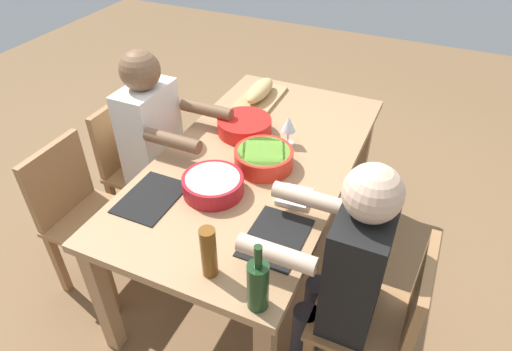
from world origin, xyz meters
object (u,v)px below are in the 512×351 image
(cutting_board, at_px, (260,99))
(bread_loaf, at_px, (260,90))
(wine_bottle, at_px, (258,284))
(napkin_stack, at_px, (294,197))
(serving_bowl_pasta, at_px, (213,184))
(serving_bowl_salad, at_px, (264,157))
(chair_far_center, at_px, (137,162))
(chair_far_left, at_px, (81,211))
(wine_glass, at_px, (288,125))
(dining_table, at_px, (256,172))
(diner_near_left, at_px, (346,268))
(beer_bottle, at_px, (209,252))
(chair_near_left, at_px, (384,318))
(diner_far_center, at_px, (157,139))
(serving_bowl_fruit, at_px, (244,125))

(cutting_board, distance_m, bread_loaf, 0.06)
(wine_bottle, bearing_deg, napkin_stack, 8.11)
(serving_bowl_pasta, height_order, wine_bottle, wine_bottle)
(serving_bowl_pasta, distance_m, cutting_board, 0.91)
(serving_bowl_salad, bearing_deg, bread_loaf, 25.51)
(chair_far_center, distance_m, serving_bowl_pasta, 0.84)
(chair_far_left, relative_size, serving_bowl_pasta, 3.05)
(wine_glass, bearing_deg, bread_loaf, 40.75)
(chair_far_center, height_order, wine_glass, wine_glass)
(dining_table, relative_size, diner_near_left, 1.45)
(diner_near_left, height_order, beer_bottle, diner_near_left)
(dining_table, relative_size, napkin_stack, 12.39)
(chair_near_left, distance_m, cutting_board, 1.48)
(wine_bottle, xyz_separation_m, wine_glass, (0.99, 0.27, 0.01))
(chair_far_left, height_order, serving_bowl_salad, chair_far_left)
(chair_far_center, xyz_separation_m, wine_bottle, (-0.80, -1.15, 0.37))
(serving_bowl_pasta, bearing_deg, cutting_board, 10.46)
(diner_far_center, height_order, cutting_board, diner_far_center)
(chair_far_left, distance_m, serving_bowl_salad, 1.00)
(diner_far_center, xyz_separation_m, bread_loaf, (0.57, -0.37, 0.11))
(bread_loaf, xyz_separation_m, wine_bottle, (-1.37, -0.60, 0.04))
(diner_near_left, height_order, serving_bowl_salad, diner_near_left)
(chair_far_left, xyz_separation_m, napkin_stack, (0.26, -1.07, 0.27))
(beer_bottle, bearing_deg, chair_far_center, 51.49)
(dining_table, height_order, beer_bottle, beer_bottle)
(wine_bottle, height_order, napkin_stack, wine_bottle)
(diner_near_left, xyz_separation_m, wine_glass, (0.66, 0.50, 0.16))
(beer_bottle, bearing_deg, dining_table, 11.34)
(dining_table, height_order, wine_glass, wine_glass)
(chair_far_left, bearing_deg, napkin_stack, -76.34)
(serving_bowl_fruit, distance_m, wine_glass, 0.26)
(serving_bowl_fruit, bearing_deg, serving_bowl_salad, -137.76)
(chair_near_left, bearing_deg, bread_loaf, 44.15)
(serving_bowl_salad, bearing_deg, serving_bowl_fruit, 42.24)
(dining_table, distance_m, chair_near_left, 0.93)
(cutting_board, bearing_deg, dining_table, -157.86)
(cutting_board, bearing_deg, wine_glass, -139.25)
(serving_bowl_fruit, height_order, wine_glass, wine_glass)
(cutting_board, bearing_deg, beer_bottle, -163.82)
(serving_bowl_salad, height_order, cutting_board, serving_bowl_salad)
(chair_near_left, height_order, wine_glass, wine_glass)
(chair_far_left, xyz_separation_m, chair_near_left, (0.00, -1.57, 0.00))
(cutting_board, bearing_deg, chair_far_center, 135.93)
(serving_bowl_fruit, height_order, napkin_stack, serving_bowl_fruit)
(serving_bowl_pasta, xyz_separation_m, serving_bowl_fruit, (0.52, 0.09, -0.00))
(diner_near_left, xyz_separation_m, serving_bowl_pasta, (0.15, 0.67, 0.09))
(chair_far_center, xyz_separation_m, serving_bowl_fruit, (0.20, -0.63, 0.30))
(chair_near_left, relative_size, beer_bottle, 3.86)
(serving_bowl_salad, height_order, beer_bottle, beer_bottle)
(serving_bowl_salad, bearing_deg, diner_near_left, -128.65)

